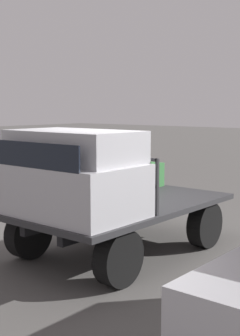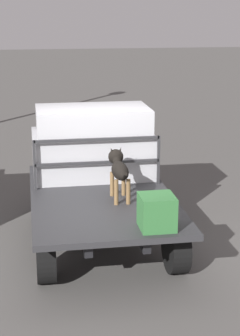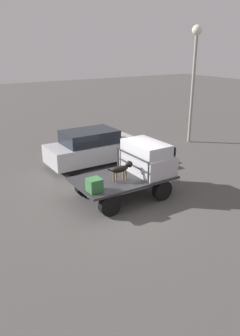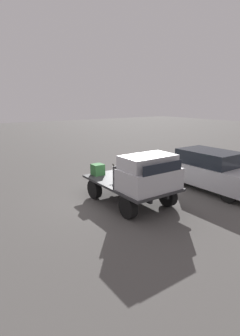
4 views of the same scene
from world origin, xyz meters
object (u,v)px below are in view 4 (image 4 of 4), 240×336
at_px(cargo_crate, 98,169).
at_px(flatbed_truck, 130,187).
at_px(parked_sedan, 211,170).
at_px(dog, 122,170).

bearing_deg(cargo_crate, flatbed_truck, 20.00).
xyz_separation_m(cargo_crate, parked_sedan, (2.13, 4.13, -0.19)).
distance_m(cargo_crate, parked_sedan, 4.65).
xyz_separation_m(flatbed_truck, dog, (-0.17, -0.23, 0.65)).
height_order(flatbed_truck, cargo_crate, cargo_crate).
relative_size(flatbed_truck, dog, 3.36).
relative_size(dog, cargo_crate, 2.40).
bearing_deg(dog, flatbed_truck, 52.61).
relative_size(flatbed_truck, cargo_crate, 8.06).
bearing_deg(dog, cargo_crate, -168.43).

